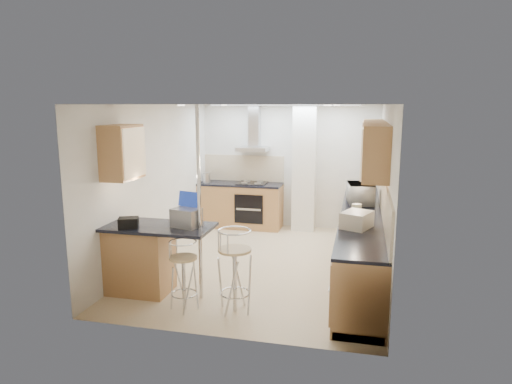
% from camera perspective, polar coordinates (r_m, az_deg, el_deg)
% --- Properties ---
extents(ground, '(4.80, 4.80, 0.00)m').
position_cam_1_polar(ground, '(7.37, 0.99, -8.93)').
color(ground, '#D4B88D').
rests_on(ground, ground).
extents(room_shell, '(3.64, 4.84, 2.51)m').
position_cam_1_polar(room_shell, '(7.31, 4.15, 3.33)').
color(room_shell, white).
rests_on(room_shell, ground).
extents(right_counter, '(0.63, 4.40, 0.92)m').
position_cam_1_polar(right_counter, '(7.08, 13.02, -6.13)').
color(right_counter, '#B08246').
rests_on(right_counter, ground).
extents(back_counter, '(1.70, 0.63, 0.92)m').
position_cam_1_polar(back_counter, '(9.43, -1.95, -1.62)').
color(back_counter, '#B08246').
rests_on(back_counter, ground).
extents(peninsula, '(1.47, 0.72, 0.94)m').
position_cam_1_polar(peninsula, '(6.26, -12.10, -8.23)').
color(peninsula, '#B08246').
rests_on(peninsula, ground).
extents(microwave, '(0.49, 0.65, 0.33)m').
position_cam_1_polar(microwave, '(7.54, 12.98, -0.20)').
color(microwave, white).
rests_on(microwave, right_counter).
extents(laptop, '(0.40, 0.34, 0.24)m').
position_cam_1_polar(laptop, '(5.97, -8.70, -3.18)').
color(laptop, '#94969B').
rests_on(laptop, peninsula).
extents(bag, '(0.29, 0.26, 0.13)m').
position_cam_1_polar(bag, '(6.08, -15.65, -3.72)').
color(bag, black).
rests_on(bag, peninsula).
extents(bar_stool_near, '(0.39, 0.39, 0.89)m').
position_cam_1_polar(bar_stool_near, '(5.75, -9.02, -10.22)').
color(bar_stool_near, tan).
rests_on(bar_stool_near, ground).
extents(bar_stool_end, '(0.60, 0.60, 1.04)m').
position_cam_1_polar(bar_stool_end, '(5.60, -2.67, -9.79)').
color(bar_stool_end, tan).
rests_on(bar_stool_end, ground).
extents(jar_a, '(0.13, 0.13, 0.20)m').
position_cam_1_polar(jar_a, '(7.87, 13.89, -0.28)').
color(jar_a, beige).
rests_on(jar_a, right_counter).
extents(jar_b, '(0.13, 0.13, 0.17)m').
position_cam_1_polar(jar_b, '(7.43, 13.44, -1.04)').
color(jar_b, beige).
rests_on(jar_b, right_counter).
extents(jar_c, '(0.16, 0.16, 0.21)m').
position_cam_1_polar(jar_c, '(6.54, 12.45, -2.39)').
color(jar_c, '#ACA98A').
rests_on(jar_c, right_counter).
extents(jar_d, '(0.11, 0.11, 0.13)m').
position_cam_1_polar(jar_d, '(6.16, 12.40, -3.62)').
color(jar_d, white).
rests_on(jar_d, right_counter).
extents(bread_bin, '(0.45, 0.50, 0.21)m').
position_cam_1_polar(bread_bin, '(6.07, 12.47, -3.41)').
color(bread_bin, beige).
rests_on(bread_bin, right_counter).
extents(kettle, '(0.16, 0.16, 0.20)m').
position_cam_1_polar(kettle, '(9.44, -6.22, 1.81)').
color(kettle, '#BBBDC1').
rests_on(kettle, back_counter).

